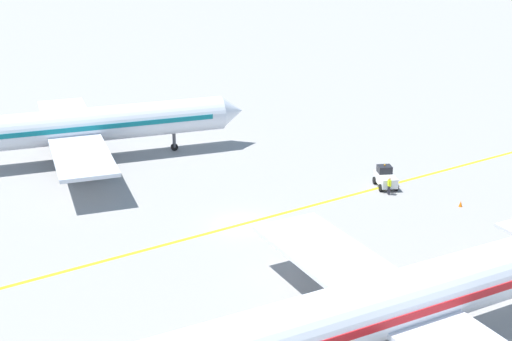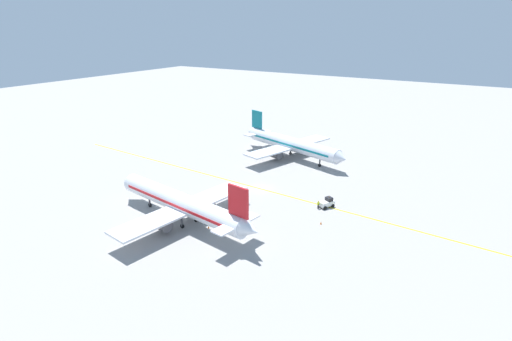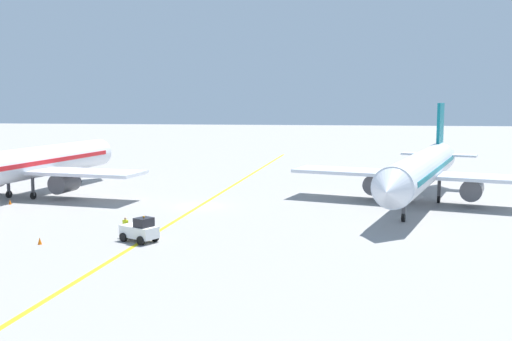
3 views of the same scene
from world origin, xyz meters
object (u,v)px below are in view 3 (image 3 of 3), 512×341
(airplane_adjacent_stand, at_px, (422,169))
(baggage_tug_white, at_px, (140,230))
(traffic_cone_mid_apron, at_px, (40,241))
(traffic_cone_near_nose, at_px, (10,202))
(ground_crew_worker, at_px, (126,227))
(airplane_at_gate, at_px, (29,164))

(airplane_adjacent_stand, distance_m, baggage_tug_white, 31.56)
(baggage_tug_white, height_order, traffic_cone_mid_apron, baggage_tug_white)
(traffic_cone_near_nose, bearing_deg, ground_crew_worker, -37.10)
(airplane_adjacent_stand, bearing_deg, ground_crew_worker, -143.54)
(airplane_at_gate, distance_m, baggage_tug_white, 27.89)
(ground_crew_worker, xyz_separation_m, traffic_cone_mid_apron, (-5.76, -3.01, -0.63))
(baggage_tug_white, bearing_deg, airplane_adjacent_stand, 39.87)
(airplane_at_gate, xyz_separation_m, airplane_adjacent_stand, (43.74, 0.53, 0.00))
(ground_crew_worker, distance_m, traffic_cone_near_nose, 21.90)
(baggage_tug_white, distance_m, traffic_cone_near_nose, 23.86)
(airplane_at_gate, bearing_deg, traffic_cone_near_nose, -83.81)
(airplane_at_gate, xyz_separation_m, traffic_cone_near_nose, (0.57, -5.27, -3.43))
(airplane_at_gate, distance_m, traffic_cone_mid_apron, 24.98)
(airplane_adjacent_stand, height_order, traffic_cone_mid_apron, airplane_adjacent_stand)
(ground_crew_worker, xyz_separation_m, traffic_cone_near_nose, (-17.46, 13.20, -0.63))
(traffic_cone_near_nose, xyz_separation_m, traffic_cone_mid_apron, (11.70, -16.22, 0.00))
(traffic_cone_near_nose, distance_m, traffic_cone_mid_apron, 20.00)
(ground_crew_worker, bearing_deg, traffic_cone_mid_apron, -152.37)
(airplane_adjacent_stand, relative_size, baggage_tug_white, 10.39)
(airplane_adjacent_stand, xyz_separation_m, ground_crew_worker, (-25.71, -18.99, -2.80))
(baggage_tug_white, xyz_separation_m, ground_crew_worker, (-1.58, 1.16, 0.01))
(airplane_at_gate, relative_size, airplane_adjacent_stand, 1.02)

